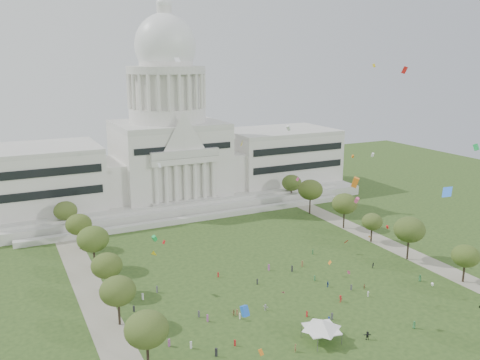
{
  "coord_description": "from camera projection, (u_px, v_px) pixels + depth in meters",
  "views": [
    {
      "loc": [
        -67.28,
        -91.56,
        60.76
      ],
      "look_at": [
        0.0,
        45.0,
        24.0
      ],
      "focal_mm": 38.0,
      "sensor_mm": 36.0,
      "label": 1
    }
  ],
  "objects": [
    {
      "name": "ground",
      "position": [
        322.0,
        315.0,
        123.0
      ],
      "size": [
        400.0,
        400.0,
        0.0
      ],
      "primitive_type": "plane",
      "color": "#2B441B",
      "rests_on": "ground"
    },
    {
      "name": "capitol",
      "position": [
        169.0,
        150.0,
        216.81
      ],
      "size": [
        160.0,
        64.5,
        91.3
      ],
      "color": "beige",
      "rests_on": "ground"
    },
    {
      "name": "path_left",
      "position": [
        96.0,
        304.0,
        128.53
      ],
      "size": [
        8.0,
        160.0,
        0.04
      ],
      "primitive_type": "cube",
      "color": "gray",
      "rests_on": "ground"
    },
    {
      "name": "path_right",
      "position": [
        388.0,
        244.0,
        169.78
      ],
      "size": [
        8.0,
        160.0,
        0.04
      ],
      "primitive_type": "cube",
      "color": "gray",
      "rests_on": "ground"
    },
    {
      "name": "row_tree_l_1",
      "position": [
        147.0,
        329.0,
        99.38
      ],
      "size": [
        8.86,
        8.86,
        12.59
      ],
      "color": "black",
      "rests_on": "ground"
    },
    {
      "name": "row_tree_r_1",
      "position": [
        466.0,
        256.0,
        139.53
      ],
      "size": [
        7.58,
        7.58,
        10.78
      ],
      "color": "black",
      "rests_on": "ground"
    },
    {
      "name": "row_tree_l_2",
      "position": [
        118.0,
        291.0,
        116.74
      ],
      "size": [
        8.42,
        8.42,
        11.97
      ],
      "color": "black",
      "rests_on": "ground"
    },
    {
      "name": "row_tree_r_2",
      "position": [
        409.0,
        230.0,
        154.91
      ],
      "size": [
        9.55,
        9.55,
        13.58
      ],
      "color": "black",
      "rests_on": "ground"
    },
    {
      "name": "row_tree_l_3",
      "position": [
        107.0,
        266.0,
        131.71
      ],
      "size": [
        8.12,
        8.12,
        11.55
      ],
      "color": "black",
      "rests_on": "ground"
    },
    {
      "name": "row_tree_r_3",
      "position": [
        372.0,
        222.0,
        170.48
      ],
      "size": [
        7.01,
        7.01,
        9.98
      ],
      "color": "black",
      "rests_on": "ground"
    },
    {
      "name": "row_tree_l_4",
      "position": [
        93.0,
        239.0,
        147.56
      ],
      "size": [
        9.29,
        9.29,
        13.21
      ],
      "color": "black",
      "rests_on": "ground"
    },
    {
      "name": "row_tree_r_4",
      "position": [
        345.0,
        204.0,
        183.68
      ],
      "size": [
        9.19,
        9.19,
        13.06
      ],
      "color": "black",
      "rests_on": "ground"
    },
    {
      "name": "row_tree_l_5",
      "position": [
        79.0,
        225.0,
        163.52
      ],
      "size": [
        8.33,
        8.33,
        11.85
      ],
      "color": "black",
      "rests_on": "ground"
    },
    {
      "name": "row_tree_r_5",
      "position": [
        310.0,
        190.0,
        200.56
      ],
      "size": [
        9.82,
        9.82,
        13.96
      ],
      "color": "black",
      "rests_on": "ground"
    },
    {
      "name": "row_tree_l_6",
      "position": [
        65.0,
        211.0,
        178.65
      ],
      "size": [
        8.19,
        8.19,
        11.64
      ],
      "color": "black",
      "rests_on": "ground"
    },
    {
      "name": "row_tree_r_6",
      "position": [
        292.0,
        183.0,
        217.59
      ],
      "size": [
        8.42,
        8.42,
        11.97
      ],
      "color": "black",
      "rests_on": "ground"
    },
    {
      "name": "event_tent",
      "position": [
        322.0,
        324.0,
        110.84
      ],
      "size": [
        11.15,
        11.15,
        5.33
      ],
      "color": "#4C4C4C",
      "rests_on": "ground"
    },
    {
      "name": "person_0",
      "position": [
        420.0,
        278.0,
        141.45
      ],
      "size": [
        0.93,
        1.11,
        1.93
      ],
      "primitive_type": "imported",
      "rotation": [
        0.0,
        0.0,
        5.11
      ],
      "color": "#33723F",
      "rests_on": "ground"
    },
    {
      "name": "person_2",
      "position": [
        373.0,
        265.0,
        150.34
      ],
      "size": [
        0.98,
        0.91,
        1.73
      ],
      "primitive_type": "imported",
      "rotation": [
        0.0,
        0.0,
        0.62
      ],
      "color": "#26262B",
      "rests_on": "ground"
    },
    {
      "name": "person_3",
      "position": [
        340.0,
        299.0,
        129.39
      ],
      "size": [
        0.84,
        1.29,
        1.86
      ],
      "primitive_type": "imported",
      "rotation": [
        0.0,
        0.0,
        4.9
      ],
      "color": "#B21E1E",
      "rests_on": "ground"
    },
    {
      "name": "person_4",
      "position": [
        328.0,
        284.0,
        137.91
      ],
      "size": [
        0.65,
        1.04,
        1.67
      ],
      "primitive_type": "imported",
      "rotation": [
        0.0,
        0.0,
        4.59
      ],
      "color": "navy",
      "rests_on": "ground"
    },
    {
      "name": "person_5",
      "position": [
        265.0,
        307.0,
        125.13
      ],
      "size": [
        1.43,
        1.66,
        1.72
      ],
      "primitive_type": "imported",
      "rotation": [
        0.0,
        0.0,
        2.19
      ],
      "color": "silver",
      "rests_on": "ground"
    },
    {
      "name": "person_6",
      "position": [
        414.0,
        325.0,
        116.73
      ],
      "size": [
        0.83,
        1.04,
        1.85
      ],
      "primitive_type": "imported",
      "rotation": [
        0.0,
        0.0,
        1.88
      ],
      "color": "#33723F",
      "rests_on": "ground"
    },
    {
      "name": "person_7",
      "position": [
        295.0,
        348.0,
        107.46
      ],
      "size": [
        0.84,
        0.82,
        1.86
      ],
      "primitive_type": "imported",
      "rotation": [
        0.0,
        0.0,
        3.86
      ],
      "color": "olive",
      "rests_on": "ground"
    },
    {
      "name": "person_8",
      "position": [
        233.0,
        312.0,
        122.56
      ],
      "size": [
        0.93,
        0.73,
        1.68
      ],
      "primitive_type": "imported",
      "rotation": [
        0.0,
        0.0,
        2.84
      ],
      "color": "olive",
      "rests_on": "ground"
    },
    {
      "name": "person_9",
      "position": [
        368.0,
        294.0,
        132.28
      ],
      "size": [
        0.85,
        1.09,
        1.51
      ],
      "primitive_type": "imported",
      "rotation": [
        0.0,
        0.0,
        1.16
      ],
      "color": "silver",
      "rests_on": "ground"
    },
    {
      "name": "person_10",
      "position": [
        364.0,
        287.0,
        136.72
      ],
      "size": [
        0.63,
        0.93,
        1.46
      ],
      "primitive_type": "imported",
      "rotation": [
        0.0,
        0.0,
        1.36
      ],
      "color": "olive",
      "rests_on": "ground"
    },
    {
      "name": "person_11",
      "position": [
        367.0,
        335.0,
        112.15
      ],
      "size": [
        1.97,
        1.39,
        1.98
      ],
      "primitive_type": "imported",
      "rotation": [
        0.0,
        0.0,
        2.74
      ],
      "color": "#26262B",
      "rests_on": "ground"
    },
    {
      "name": "distant_crowd",
      "position": [
        244.0,
        299.0,
        129.5
      ],
      "size": [
        61.15,
        38.93,
        1.91
      ],
      "color": "#994C8C",
      "rests_on": "ground"
    },
    {
      "name": "kite_swarm",
      "position": [
        322.0,
        193.0,
        123.32
      ],
      "size": [
        87.01,
        106.86,
        60.43
      ],
      "color": "orange",
      "rests_on": "ground"
    }
  ]
}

